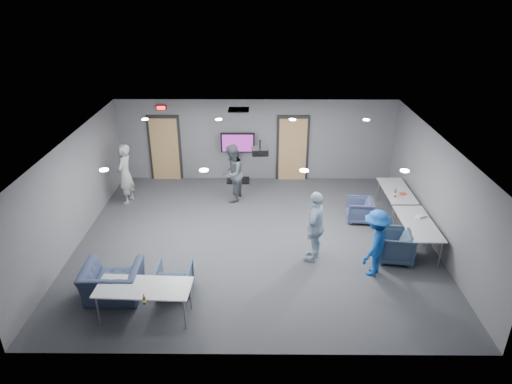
{
  "coord_description": "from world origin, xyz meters",
  "views": [
    {
      "loc": [
        0.1,
        -10.2,
        6.16
      ],
      "look_at": [
        0.02,
        0.34,
        1.2
      ],
      "focal_mm": 32.0,
      "sensor_mm": 36.0,
      "label": 1
    }
  ],
  "objects_px": {
    "chair_front_a": "(175,279)",
    "bottle_front": "(144,300)",
    "person_b": "(232,173)",
    "table_right_a": "(397,192)",
    "person_c": "(315,226)",
    "chair_front_b": "(113,283)",
    "tv_stand": "(238,154)",
    "table_right_b": "(418,224)",
    "table_front_left": "(144,289)",
    "projector": "(260,151)",
    "person_a": "(125,174)",
    "person_d": "(375,243)",
    "bottle_right": "(395,194)",
    "chair_right_b": "(395,246)",
    "chair_right_a": "(360,210)"
  },
  "relations": [
    {
      "from": "person_b",
      "to": "bottle_right",
      "type": "xyz_separation_m",
      "value": [
        4.54,
        -1.25,
        -0.06
      ]
    },
    {
      "from": "person_b",
      "to": "chair_front_b",
      "type": "relative_size",
      "value": 1.5
    },
    {
      "from": "person_d",
      "to": "person_a",
      "type": "bearing_deg",
      "value": -85.4
    },
    {
      "from": "projector",
      "to": "person_c",
      "type": "bearing_deg",
      "value": -40.62
    },
    {
      "from": "person_a",
      "to": "tv_stand",
      "type": "bearing_deg",
      "value": 124.39
    },
    {
      "from": "person_b",
      "to": "table_right_b",
      "type": "relative_size",
      "value": 0.96
    },
    {
      "from": "table_right_b",
      "to": "chair_right_a",
      "type": "bearing_deg",
      "value": 37.29
    },
    {
      "from": "person_c",
      "to": "chair_front_a",
      "type": "bearing_deg",
      "value": -44.9
    },
    {
      "from": "table_right_a",
      "to": "bottle_front",
      "type": "height_order",
      "value": "bottle_front"
    },
    {
      "from": "person_a",
      "to": "person_b",
      "type": "bearing_deg",
      "value": 101.27
    },
    {
      "from": "person_c",
      "to": "chair_front_b",
      "type": "bearing_deg",
      "value": -48.73
    },
    {
      "from": "chair_right_b",
      "to": "chair_front_a",
      "type": "height_order",
      "value": "chair_right_b"
    },
    {
      "from": "person_c",
      "to": "table_front_left",
      "type": "bearing_deg",
      "value": -37.1
    },
    {
      "from": "table_right_a",
      "to": "bottle_front",
      "type": "distance_m",
      "value": 7.82
    },
    {
      "from": "person_a",
      "to": "person_d",
      "type": "distance_m",
      "value": 7.49
    },
    {
      "from": "person_c",
      "to": "tv_stand",
      "type": "bearing_deg",
      "value": -134.35
    },
    {
      "from": "chair_right_a",
      "to": "bottle_right",
      "type": "relative_size",
      "value": 2.79
    },
    {
      "from": "person_d",
      "to": "bottle_right",
      "type": "distance_m",
      "value": 2.77
    },
    {
      "from": "tv_stand",
      "to": "projector",
      "type": "bearing_deg",
      "value": -79.0
    },
    {
      "from": "table_right_a",
      "to": "tv_stand",
      "type": "xyz_separation_m",
      "value": [
        -4.59,
        2.24,
        0.27
      ]
    },
    {
      "from": "chair_front_b",
      "to": "projector",
      "type": "relative_size",
      "value": 2.86
    },
    {
      "from": "person_b",
      "to": "person_c",
      "type": "distance_m",
      "value": 3.84
    },
    {
      "from": "person_b",
      "to": "projector",
      "type": "distance_m",
      "value": 2.83
    },
    {
      "from": "bottle_right",
      "to": "projector",
      "type": "bearing_deg",
      "value": -165.04
    },
    {
      "from": "table_right_b",
      "to": "bottle_front",
      "type": "distance_m",
      "value": 6.76
    },
    {
      "from": "person_a",
      "to": "projector",
      "type": "xyz_separation_m",
      "value": [
        3.98,
        -2.08,
        1.49
      ]
    },
    {
      "from": "projector",
      "to": "person_a",
      "type": "bearing_deg",
      "value": 148.04
    },
    {
      "from": "chair_right_a",
      "to": "tv_stand",
      "type": "bearing_deg",
      "value": -121.24
    },
    {
      "from": "chair_right_b",
      "to": "projector",
      "type": "relative_size",
      "value": 2.01
    },
    {
      "from": "chair_front_a",
      "to": "table_right_b",
      "type": "distance_m",
      "value": 5.98
    },
    {
      "from": "chair_front_a",
      "to": "projector",
      "type": "height_order",
      "value": "projector"
    },
    {
      "from": "bottle_front",
      "to": "table_right_a",
      "type": "bearing_deg",
      "value": 39.95
    },
    {
      "from": "projector",
      "to": "tv_stand",
      "type": "bearing_deg",
      "value": 96.66
    },
    {
      "from": "person_b",
      "to": "person_d",
      "type": "height_order",
      "value": "person_b"
    },
    {
      "from": "person_b",
      "to": "table_right_a",
      "type": "relative_size",
      "value": 1.0
    },
    {
      "from": "chair_right_b",
      "to": "table_right_b",
      "type": "distance_m",
      "value": 0.87
    },
    {
      "from": "projector",
      "to": "chair_right_a",
      "type": "bearing_deg",
      "value": 14.95
    },
    {
      "from": "chair_right_b",
      "to": "chair_front_b",
      "type": "distance_m",
      "value": 6.49
    },
    {
      "from": "chair_front_b",
      "to": "chair_right_b",
      "type": "bearing_deg",
      "value": -167.13
    },
    {
      "from": "chair_right_b",
      "to": "chair_front_b",
      "type": "height_order",
      "value": "chair_front_b"
    },
    {
      "from": "table_right_a",
      "to": "table_front_left",
      "type": "bearing_deg",
      "value": 126.27
    },
    {
      "from": "chair_front_b",
      "to": "tv_stand",
      "type": "distance_m",
      "value": 6.61
    },
    {
      "from": "chair_front_b",
      "to": "person_c",
      "type": "bearing_deg",
      "value": -161.5
    },
    {
      "from": "table_right_b",
      "to": "table_front_left",
      "type": "bearing_deg",
      "value": 112.99
    },
    {
      "from": "chair_front_b",
      "to": "bottle_right",
      "type": "xyz_separation_m",
      "value": [
        6.78,
        3.46,
        0.44
      ]
    },
    {
      "from": "chair_front_a",
      "to": "bottle_front",
      "type": "xyz_separation_m",
      "value": [
        -0.3,
        -1.31,
        0.47
      ]
    },
    {
      "from": "table_right_a",
      "to": "person_a",
      "type": "bearing_deg",
      "value": 85.25
    },
    {
      "from": "table_front_left",
      "to": "tv_stand",
      "type": "bearing_deg",
      "value": 79.86
    },
    {
      "from": "tv_stand",
      "to": "person_a",
      "type": "bearing_deg",
      "value": -154.05
    },
    {
      "from": "table_right_b",
      "to": "bottle_front",
      "type": "xyz_separation_m",
      "value": [
        -5.99,
        -3.12,
        0.13
      ]
    }
  ]
}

